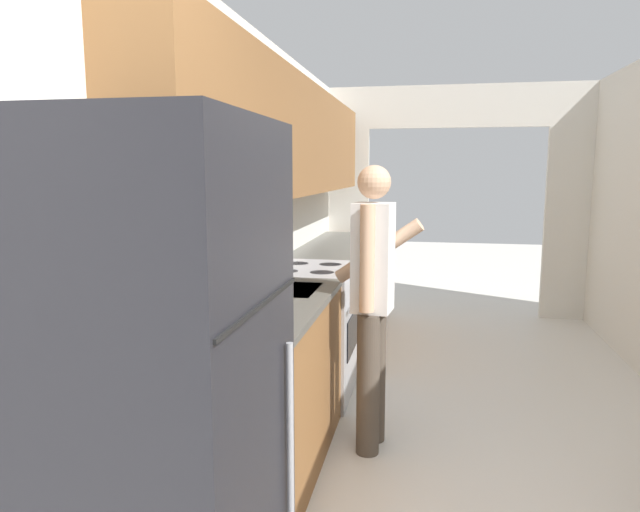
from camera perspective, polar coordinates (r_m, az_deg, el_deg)
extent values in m
cube|color=silver|center=(3.29, -9.90, 2.40)|extent=(0.06, 7.87, 2.50)
cube|color=brown|center=(4.13, -2.83, 11.60)|extent=(0.32, 4.46, 0.78)
cube|color=silver|center=(6.53, 2.00, 3.54)|extent=(0.65, 0.06, 2.05)
cube|color=silver|center=(6.63, 24.25, 2.87)|extent=(0.65, 0.06, 2.05)
cube|color=silver|center=(6.47, 13.60, 14.36)|extent=(3.19, 0.06, 0.45)
cube|color=brown|center=(2.99, -6.38, -14.17)|extent=(0.60, 1.71, 0.88)
cube|color=#565651|center=(2.84, -6.57, -5.65)|extent=(0.62, 1.73, 0.03)
cube|color=brown|center=(5.43, 1.83, -3.71)|extent=(0.60, 1.98, 0.88)
cube|color=#565651|center=(5.36, 1.87, 1.10)|extent=(0.62, 1.99, 0.03)
cube|color=#9EA3A8|center=(3.31, -3.95, -3.31)|extent=(0.42, 0.44, 0.00)
cube|color=black|center=(1.76, -17.30, -16.27)|extent=(0.71, 0.71, 1.74)
cube|color=black|center=(1.50, -5.74, -4.81)|extent=(0.01, 0.68, 0.01)
cylinder|color=#99999E|center=(1.89, -2.97, -18.78)|extent=(0.02, 0.02, 0.69)
cube|color=#B7B7BC|center=(4.12, -1.09, -7.47)|extent=(0.62, 0.76, 0.92)
cube|color=black|center=(4.06, 3.28, -7.69)|extent=(0.01, 0.52, 0.28)
cylinder|color=#B7B7BC|center=(4.00, 3.60, -4.55)|extent=(0.02, 0.61, 0.02)
cube|color=#B7B7BC|center=(4.07, -5.10, -0.06)|extent=(0.04, 0.76, 0.14)
cylinder|color=#232328|center=(3.83, 0.19, -1.68)|extent=(0.16, 0.16, 0.01)
cylinder|color=#232328|center=(4.15, 1.05, -0.88)|extent=(0.16, 0.16, 0.01)
cylinder|color=#232328|center=(3.88, -3.41, -1.55)|extent=(0.16, 0.16, 0.01)
cylinder|color=#232328|center=(4.20, -2.29, -0.77)|extent=(0.16, 0.16, 0.01)
cylinder|color=#4C4238|center=(3.29, 4.83, -12.71)|extent=(0.14, 0.14, 0.81)
cylinder|color=#4C4238|center=(3.44, 5.47, -11.71)|extent=(0.14, 0.14, 0.81)
cube|color=white|center=(3.18, 5.33, -0.16)|extent=(0.23, 0.23, 0.61)
cylinder|color=#DBAD89|center=(3.04, 4.75, -0.27)|extent=(0.09, 0.09, 0.58)
cylinder|color=#DBAD89|center=(3.32, 5.87, 0.46)|extent=(0.53, 0.14, 0.40)
sphere|color=#DBAD89|center=(3.15, 5.44, 7.37)|extent=(0.19, 0.19, 0.19)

